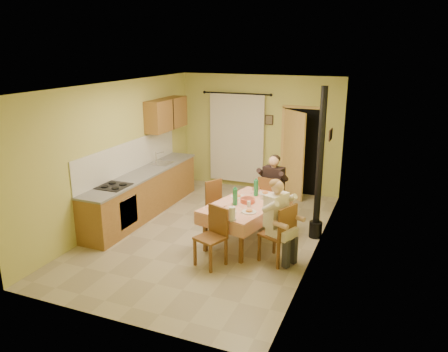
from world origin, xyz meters
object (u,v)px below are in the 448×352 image
at_px(chair_right, 277,245).
at_px(man_far, 273,182).
at_px(chair_far, 272,210).
at_px(chair_left, 219,214).
at_px(man_right, 278,212).
at_px(chair_near, 211,248).
at_px(dining_table, 246,223).
at_px(stove_flue, 318,185).

height_order(chair_right, man_far, man_far).
distance_m(chair_far, chair_left, 1.07).
bearing_deg(chair_left, chair_far, 151.81).
bearing_deg(man_far, man_right, -61.63).
relative_size(chair_far, man_far, 0.72).
xyz_separation_m(chair_near, chair_right, (0.96, 0.52, 0.00)).
relative_size(chair_near, man_right, 0.70).
bearing_deg(chair_near, chair_left, -51.51).
bearing_deg(dining_table, chair_left, 163.35).
xyz_separation_m(dining_table, chair_left, (-0.69, 0.40, -0.09)).
bearing_deg(dining_table, chair_right, -20.90).
distance_m(chair_near, man_far, 2.17).
xyz_separation_m(dining_table, chair_right, (0.73, -0.50, -0.09)).
relative_size(chair_far, man_right, 0.72).
distance_m(chair_far, chair_near, 2.07).
bearing_deg(chair_far, chair_near, -92.47).
distance_m(chair_near, stove_flue, 2.33).
relative_size(chair_left, stove_flue, 0.34).
bearing_deg(chair_far, chair_left, -136.43).
bearing_deg(stove_flue, dining_table, -148.15).
relative_size(dining_table, chair_left, 1.98).
xyz_separation_m(chair_far, chair_near, (-0.43, -2.03, -0.00)).
bearing_deg(stove_flue, chair_far, 162.55).
distance_m(man_far, man_right, 1.60).
relative_size(chair_far, chair_near, 1.03).
relative_size(chair_right, man_far, 0.74).
relative_size(dining_table, chair_right, 1.84).
xyz_separation_m(dining_table, chair_far, (0.20, 1.01, -0.09)).
distance_m(chair_right, man_right, 0.59).
height_order(dining_table, stove_flue, stove_flue).
relative_size(dining_table, man_far, 1.36).
height_order(chair_left, stove_flue, stove_flue).
xyz_separation_m(chair_near, stove_flue, (1.38, 1.73, 0.73)).
height_order(dining_table, chair_far, chair_far).
bearing_deg(stove_flue, chair_near, -128.53).
height_order(chair_far, chair_near, chair_far).
height_order(chair_near, stove_flue, stove_flue).
bearing_deg(chair_right, chair_near, 141.38).
distance_m(dining_table, chair_near, 1.05).
distance_m(chair_far, stove_flue, 1.23).
height_order(chair_near, man_right, man_right).
distance_m(chair_right, man_far, 1.71).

